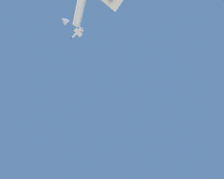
# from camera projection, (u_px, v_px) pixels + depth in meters

# --- Properties ---
(chase_jet_left_wing) EXTENTS (15.22, 8.19, 4.00)m
(chase_jet_left_wing) POSITION_uv_depth(u_px,v_px,m) (77.00, 33.00, 150.05)
(chase_jet_left_wing) COLOR silver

